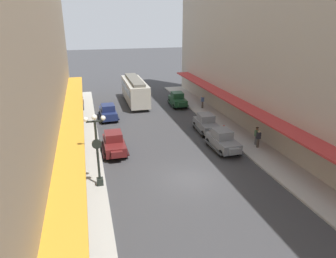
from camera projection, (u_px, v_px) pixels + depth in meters
ground_plane at (190, 179)px, 22.34m from camera, size 200.00×200.00×0.00m
sidewalk_left at (84, 193)px, 20.45m from camera, size 3.00×60.00×0.15m
sidewalk_right at (279, 166)px, 24.18m from camera, size 3.00×60.00×0.15m
building_row_left at (13, 30)px, 16.15m from camera, size 4.30×60.00×21.08m
building_row_right at (331, 27)px, 21.23m from camera, size 4.30×60.00×21.13m
parked_car_0 at (108, 112)px, 35.09m from camera, size 2.25×4.30×1.84m
parked_car_1 at (206, 123)px, 31.25m from camera, size 2.30×4.32×1.84m
parked_car_2 at (114, 143)px, 26.39m from camera, size 2.14×4.26×1.84m
parked_car_3 at (178, 99)px, 40.41m from camera, size 2.31×4.32×1.84m
parked_car_4 at (223, 140)px, 26.94m from camera, size 2.23×4.29×1.84m
streetcar at (135, 90)px, 41.37m from camera, size 2.62×9.63×3.46m
lamp_post_with_clock at (97, 148)px, 20.33m from camera, size 1.42×0.44×5.16m
fire_hydrant at (224, 129)px, 30.73m from camera, size 0.24×0.24×0.82m
pedestrian_0 at (256, 136)px, 27.75m from camera, size 0.36×0.28×1.67m
pedestrian_1 at (83, 103)px, 38.13m from camera, size 0.36×0.28×1.67m
pedestrian_2 at (203, 102)px, 39.04m from camera, size 0.36×0.24×1.64m
pedestrian_3 at (73, 117)px, 33.13m from camera, size 0.36×0.24×1.64m
pedestrian_4 at (258, 139)px, 27.13m from camera, size 0.36×0.24×1.64m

